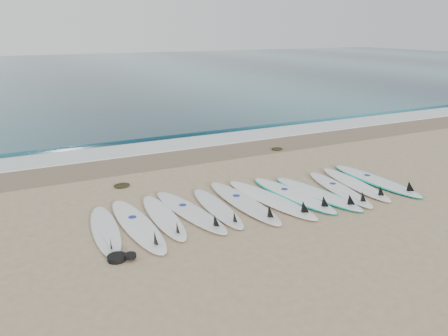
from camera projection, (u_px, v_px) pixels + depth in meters
name	position (u px, v px, depth m)	size (l,w,h in m)	color
ground	(258.00, 203.00, 9.58)	(120.00, 120.00, 0.00)	tan
ocean	(63.00, 73.00, 37.27)	(120.00, 55.00, 0.03)	#1E5160
wet_sand_band	(188.00, 156.00, 13.07)	(120.00, 1.80, 0.01)	#74624D
foam_band	(172.00, 145.00, 14.26)	(120.00, 1.40, 0.04)	silver
wave_crest	(157.00, 135.00, 15.53)	(120.00, 1.00, 0.10)	#1E5160
surfboard_0	(106.00, 230.00, 8.19)	(0.70, 2.41, 0.30)	white
surfboard_1	(138.00, 225.00, 8.38)	(0.71, 2.81, 0.36)	white
surfboard_2	(164.00, 217.00, 8.76)	(0.58, 2.46, 0.31)	white
surfboard_3	(191.00, 212.00, 9.00)	(0.96, 2.74, 0.34)	silver
surfboard_4	(218.00, 208.00, 9.20)	(0.59, 2.41, 0.31)	white
surfboard_5	(245.00, 202.00, 9.47)	(0.70, 2.85, 0.36)	silver
surfboard_6	(272.00, 199.00, 9.63)	(1.05, 2.91, 0.37)	white
surfboard_7	(293.00, 195.00, 9.94)	(0.99, 2.76, 0.34)	white
surfboard_8	(318.00, 193.00, 10.02)	(1.04, 2.70, 0.33)	white
surfboard_9	(340.00, 189.00, 10.26)	(0.87, 2.60, 0.33)	white
surfboard_10	(356.00, 184.00, 10.59)	(0.81, 2.62, 0.33)	white
surfboard_11	(376.00, 180.00, 10.87)	(0.77, 2.81, 0.35)	white
seaweed_near	(122.00, 185.00, 10.57)	(0.40, 0.31, 0.08)	black
seaweed_far	(277.00, 149.00, 13.75)	(0.38, 0.30, 0.07)	black
leash_coil	(120.00, 257.00, 7.23)	(0.46, 0.36, 0.11)	black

